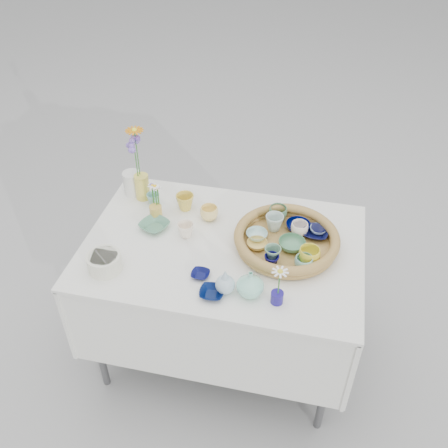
% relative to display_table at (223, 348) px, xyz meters
% --- Properties ---
extents(ground, '(80.00, 80.00, 0.00)m').
position_rel_display_table_xyz_m(ground, '(0.00, 0.00, 0.00)').
color(ground, '#989898').
extents(display_table, '(1.26, 0.86, 0.77)m').
position_rel_display_table_xyz_m(display_table, '(0.00, 0.00, 0.00)').
color(display_table, white).
rests_on(display_table, ground).
extents(wicker_tray, '(0.47, 0.47, 0.08)m').
position_rel_display_table_xyz_m(wicker_tray, '(0.28, 0.05, 0.80)').
color(wicker_tray, olive).
rests_on(wicker_tray, display_table).
extents(tray_ceramic_0, '(0.12, 0.12, 0.03)m').
position_rel_display_table_xyz_m(tray_ceramic_0, '(0.32, 0.16, 0.80)').
color(tray_ceramic_0, '#010743').
rests_on(tray_ceramic_0, wicker_tray).
extents(tray_ceramic_1, '(0.12, 0.12, 0.03)m').
position_rel_display_table_xyz_m(tray_ceramic_1, '(0.40, 0.13, 0.80)').
color(tray_ceramic_1, black).
rests_on(tray_ceramic_1, wicker_tray).
extents(tray_ceramic_2, '(0.11, 0.11, 0.07)m').
position_rel_display_table_xyz_m(tray_ceramic_2, '(0.39, -0.05, 0.82)').
color(tray_ceramic_2, yellow).
rests_on(tray_ceramic_2, wicker_tray).
extents(tray_ceramic_3, '(0.13, 0.13, 0.04)m').
position_rel_display_table_xyz_m(tray_ceramic_3, '(0.31, 0.03, 0.80)').
color(tray_ceramic_3, '#4F875F').
rests_on(tray_ceramic_3, wicker_tray).
extents(tray_ceramic_4, '(0.08, 0.08, 0.07)m').
position_rel_display_table_xyz_m(tray_ceramic_4, '(0.23, -0.07, 0.82)').
color(tray_ceramic_4, gray).
rests_on(tray_ceramic_4, wicker_tray).
extents(tray_ceramic_5, '(0.10, 0.10, 0.03)m').
position_rel_display_table_xyz_m(tray_ceramic_5, '(0.14, 0.06, 0.80)').
color(tray_ceramic_5, '#A4D0CB').
rests_on(tray_ceramic_5, wicker_tray).
extents(tray_ceramic_6, '(0.11, 0.11, 0.08)m').
position_rel_display_table_xyz_m(tray_ceramic_6, '(0.21, 0.14, 0.82)').
color(tray_ceramic_6, '#B0C6BC').
rests_on(tray_ceramic_6, wicker_tray).
extents(tray_ceramic_7, '(0.09, 0.09, 0.06)m').
position_rel_display_table_xyz_m(tray_ceramic_7, '(0.33, 0.13, 0.81)').
color(tray_ceramic_7, white).
rests_on(tray_ceramic_7, wicker_tray).
extents(tray_ceramic_8, '(0.09, 0.09, 0.02)m').
position_rel_display_table_xyz_m(tray_ceramic_8, '(0.41, 0.16, 0.80)').
color(tray_ceramic_8, '#9DBEDB').
rests_on(tray_ceramic_8, wicker_tray).
extents(tray_ceramic_9, '(0.08, 0.08, 0.06)m').
position_rel_display_table_xyz_m(tray_ceramic_9, '(0.24, -0.11, 0.81)').
color(tray_ceramic_9, '#08083F').
rests_on(tray_ceramic_9, wicker_tray).
extents(tray_ceramic_10, '(0.10, 0.10, 0.03)m').
position_rel_display_table_xyz_m(tray_ceramic_10, '(0.16, -0.00, 0.80)').
color(tray_ceramic_10, '#E1BB5B').
rests_on(tray_ceramic_10, wicker_tray).
extents(tray_ceramic_11, '(0.08, 0.08, 0.06)m').
position_rel_display_table_xyz_m(tray_ceramic_11, '(0.37, -0.09, 0.81)').
color(tray_ceramic_11, '#76B7A7').
rests_on(tray_ceramic_11, wicker_tray).
extents(tray_ceramic_12, '(0.10, 0.10, 0.07)m').
position_rel_display_table_xyz_m(tray_ceramic_12, '(0.22, 0.22, 0.82)').
color(tray_ceramic_12, '#4A7855').
rests_on(tray_ceramic_12, wicker_tray).
extents(loose_ceramic_0, '(0.10, 0.10, 0.08)m').
position_rel_display_table_xyz_m(loose_ceramic_0, '(-0.24, 0.22, 0.81)').
color(loose_ceramic_0, gold).
rests_on(loose_ceramic_0, display_table).
extents(loose_ceramic_1, '(0.10, 0.10, 0.07)m').
position_rel_display_table_xyz_m(loose_ceramic_1, '(-0.11, 0.17, 0.80)').
color(loose_ceramic_1, '#FDDE7D').
rests_on(loose_ceramic_1, display_table).
extents(loose_ceramic_2, '(0.17, 0.17, 0.03)m').
position_rel_display_table_xyz_m(loose_ceramic_2, '(-0.34, 0.04, 0.78)').
color(loose_ceramic_2, '#548C6D').
rests_on(loose_ceramic_2, display_table).
extents(loose_ceramic_3, '(0.10, 0.10, 0.07)m').
position_rel_display_table_xyz_m(loose_ceramic_3, '(-0.18, 0.02, 0.80)').
color(loose_ceramic_3, '#FFEBD0').
rests_on(loose_ceramic_3, display_table).
extents(loose_ceramic_4, '(0.08, 0.08, 0.02)m').
position_rel_display_table_xyz_m(loose_ceramic_4, '(-0.05, -0.22, 0.77)').
color(loose_ceramic_4, '#0B0F46').
rests_on(loose_ceramic_4, display_table).
extents(loose_ceramic_5, '(0.07, 0.07, 0.06)m').
position_rel_display_table_xyz_m(loose_ceramic_5, '(-0.41, 0.23, 0.79)').
color(loose_ceramic_5, '#7AB8AC').
rests_on(loose_ceramic_5, display_table).
extents(loose_ceramic_6, '(0.10, 0.10, 0.02)m').
position_rel_display_table_xyz_m(loose_ceramic_6, '(0.02, -0.31, 0.78)').
color(loose_ceramic_6, '#05123E').
rests_on(loose_ceramic_6, display_table).
extents(fluted_bowl, '(0.19, 0.19, 0.08)m').
position_rel_display_table_xyz_m(fluted_bowl, '(-0.46, -0.26, 0.80)').
color(fluted_bowl, beige).
rests_on(fluted_bowl, display_table).
extents(bud_vase_paleblue, '(0.10, 0.10, 0.12)m').
position_rel_display_table_xyz_m(bud_vase_paleblue, '(0.07, -0.28, 0.83)').
color(bud_vase_paleblue, '#A5BFCC').
rests_on(bud_vase_paleblue, display_table).
extents(bud_vase_seafoam, '(0.13, 0.13, 0.12)m').
position_rel_display_table_xyz_m(bud_vase_seafoam, '(0.17, -0.27, 0.82)').
color(bud_vase_seafoam, '#8FDFC1').
rests_on(bud_vase_seafoam, display_table).
extents(bud_vase_cobalt, '(0.06, 0.06, 0.05)m').
position_rel_display_table_xyz_m(bud_vase_cobalt, '(0.29, -0.29, 0.79)').
color(bud_vase_cobalt, navy).
rests_on(bud_vase_cobalt, display_table).
extents(single_daisy, '(0.10, 0.10, 0.14)m').
position_rel_display_table_xyz_m(single_daisy, '(0.29, -0.29, 0.88)').
color(single_daisy, white).
rests_on(single_daisy, bud_vase_cobalt).
extents(tall_vase_yellow, '(0.09, 0.09, 0.13)m').
position_rel_display_table_xyz_m(tall_vase_yellow, '(-0.48, 0.26, 0.83)').
color(tall_vase_yellow, '#E3D14F').
rests_on(tall_vase_yellow, display_table).
extents(gerbera, '(0.12, 0.12, 0.26)m').
position_rel_display_table_xyz_m(gerbera, '(-0.48, 0.28, 1.02)').
color(gerbera, orange).
rests_on(gerbera, tall_vase_yellow).
extents(hydrangea, '(0.09, 0.09, 0.25)m').
position_rel_display_table_xyz_m(hydrangea, '(-0.49, 0.26, 0.99)').
color(hydrangea, '#6C45AE').
rests_on(hydrangea, tall_vase_yellow).
extents(white_pitcher, '(0.14, 0.12, 0.12)m').
position_rel_display_table_xyz_m(white_pitcher, '(-0.54, 0.29, 0.83)').
color(white_pitcher, silver).
rests_on(white_pitcher, display_table).
extents(daisy_cup, '(0.07, 0.07, 0.06)m').
position_rel_display_table_xyz_m(daisy_cup, '(-0.36, 0.13, 0.80)').
color(daisy_cup, gold).
rests_on(daisy_cup, display_table).
extents(daisy_posy, '(0.09, 0.09, 0.13)m').
position_rel_display_table_xyz_m(daisy_posy, '(-0.36, 0.14, 0.90)').
color(daisy_posy, white).
rests_on(daisy_posy, daisy_cup).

